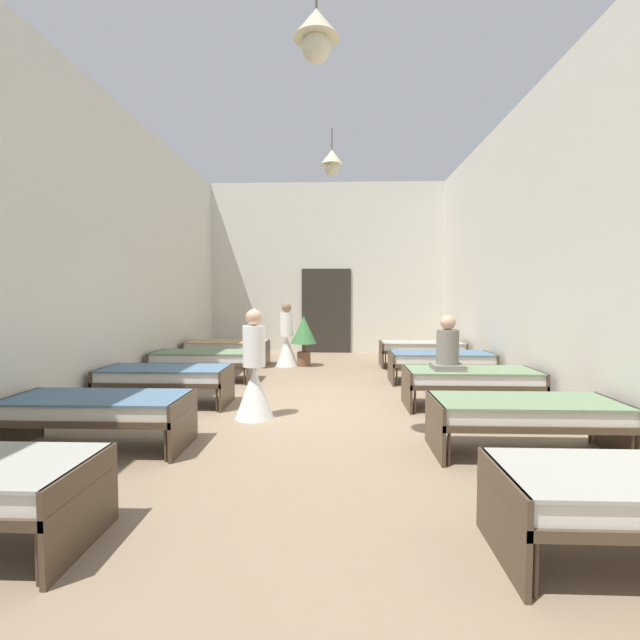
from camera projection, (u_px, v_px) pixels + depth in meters
The scene contains 14 objects.
ground_plane at pixel (316, 410), 6.66m from camera, with size 7.23×13.11×0.10m, color #8C755B.
room_shell at pixel (320, 252), 7.94m from camera, with size 7.03×12.71×4.84m.
bed_left_row_1 at pixel (98, 408), 4.82m from camera, with size 1.90×0.84×0.57m.
bed_right_row_1 at pixel (525, 413), 4.65m from camera, with size 1.90×0.84×0.57m.
bed_left_row_2 at pixel (166, 376), 6.72m from camera, with size 1.90×0.84×0.57m.
bed_right_row_2 at pixel (471, 378), 6.55m from camera, with size 1.90×0.84×0.57m.
bed_left_row_3 at pixel (203, 358), 8.61m from camera, with size 1.90×0.84×0.57m.
bed_right_row_3 at pixel (441, 360), 8.44m from camera, with size 1.90×0.84×0.57m.
bed_left_row_4 at pixel (227, 347), 10.51m from camera, with size 1.90×0.84×0.57m.
bed_right_row_4 at pixel (422, 348), 10.34m from camera, with size 1.90×0.84×0.57m.
nurse_near_aisle at pixel (287, 343), 10.42m from camera, with size 0.52×0.52×1.49m.
nurse_mid_aisle at pixel (254, 379), 6.01m from camera, with size 0.52×0.52×1.49m.
patient_seated_primary at pixel (448, 349), 6.50m from camera, with size 0.44×0.44×0.80m.
potted_plant at pixel (304, 333), 10.41m from camera, with size 0.59×0.59×1.17m.
Camera 1 is at (0.31, -6.57, 1.66)m, focal length 25.13 mm.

